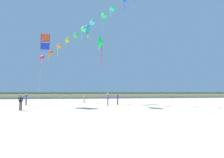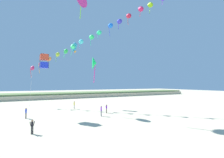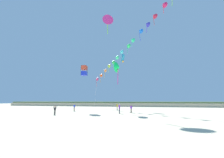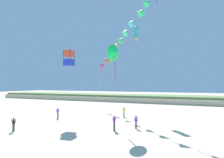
% 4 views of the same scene
% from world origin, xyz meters
% --- Properties ---
extents(ground_plane, '(240.00, 240.00, 0.00)m').
position_xyz_m(ground_plane, '(0.00, 0.00, 0.00)').
color(ground_plane, beige).
extents(dune_ridge, '(120.00, 13.25, 1.97)m').
position_xyz_m(dune_ridge, '(0.00, 48.72, 0.98)').
color(dune_ridge, beige).
rests_on(dune_ridge, ground).
extents(person_near_left, '(0.29, 0.56, 1.65)m').
position_xyz_m(person_near_left, '(-10.85, 13.65, 0.95)').
color(person_near_left, '#726656').
rests_on(person_near_left, ground).
extents(person_near_right, '(0.49, 0.37, 1.55)m').
position_xyz_m(person_near_right, '(2.08, 11.93, 0.90)').
color(person_near_right, '#726656').
rests_on(person_near_right, ground).
extents(person_mid_center, '(0.24, 0.61, 1.74)m').
position_xyz_m(person_mid_center, '(0.19, 9.91, 1.01)').
color(person_mid_center, '#474C56').
rests_on(person_mid_center, ground).
extents(person_far_left, '(0.32, 0.55, 1.63)m').
position_xyz_m(person_far_left, '(-2.22, 19.10, 0.94)').
color(person_far_left, gray).
rests_on(person_far_left, ground).
extents(person_far_right, '(0.52, 0.30, 1.54)m').
position_xyz_m(person_far_right, '(-9.78, 5.03, 0.89)').
color(person_far_right, black).
rests_on(person_far_right, ground).
extents(kite_banner_string, '(23.90, 21.13, 22.60)m').
position_xyz_m(kite_banner_string, '(0.74, 17.44, 15.65)').
color(kite_banner_string, '#C02760').
extents(large_kite_low_lead, '(2.57, 1.90, 4.26)m').
position_xyz_m(large_kite_low_lead, '(-2.79, 12.25, 19.77)').
color(large_kite_low_lead, '#ED3390').
extents(large_kite_mid_trail, '(1.32, 1.32, 2.25)m').
position_xyz_m(large_kite_mid_trail, '(-8.42, 13.10, 9.00)').
color(large_kite_mid_trail, blue).
extents(large_kite_high_solo, '(1.30, 2.24, 4.57)m').
position_xyz_m(large_kite_high_solo, '(-0.41, 11.58, 9.00)').
color(large_kite_high_solo, '#11EE5F').
extents(large_kite_outer_drift, '(1.46, 1.42, 2.69)m').
position_xyz_m(large_kite_outer_drift, '(-1.31, 22.91, 14.19)').
color(large_kite_outer_drift, '#2894BF').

